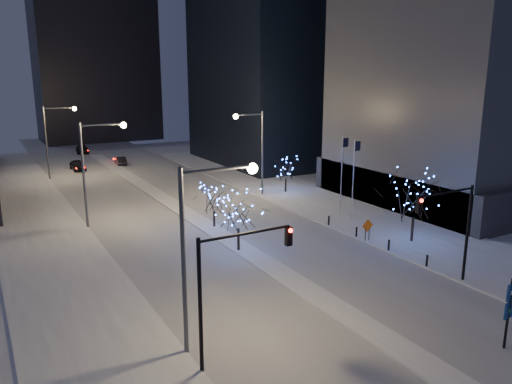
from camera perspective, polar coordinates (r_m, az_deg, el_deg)
ground at (r=31.05m, az=11.55°, el=-14.48°), size 160.00×160.00×0.00m
road at (r=60.10m, az=-10.82°, el=-0.58°), size 20.00×130.00×0.02m
median at (r=55.51m, az=-9.14°, el=-1.62°), size 2.00×80.00×0.15m
east_sidewalk at (r=54.36m, az=9.72°, el=-1.97°), size 10.00×90.00×0.15m
west_sidewalk at (r=43.05m, az=-22.04°, el=-6.99°), size 8.00×90.00×0.15m
midrise_block at (r=64.99m, az=24.89°, el=12.83°), size 30.00×22.00×30.00m
plinth at (r=66.18m, az=23.78°, el=1.56°), size 30.00×24.00×4.00m
horizon_block at (r=115.15m, az=-18.05°, el=16.20°), size 24.00×14.00×42.00m
street_lamp_w_near at (r=25.56m, az=-6.17°, el=-4.66°), size 4.40×0.56×10.00m
street_lamp_w_mid at (r=48.93m, az=-18.01°, el=3.54°), size 4.40×0.56×10.00m
street_lamp_w_far at (r=73.39m, az=-22.12°, el=6.36°), size 4.40×0.56×10.00m
street_lamp_east at (r=58.42m, az=-0.05°, el=5.70°), size 3.90×0.56×10.00m
traffic_signal_west at (r=24.66m, az=-3.10°, el=-9.62°), size 5.26×0.43×7.00m
traffic_signal_east at (r=36.07m, az=21.66°, el=-3.02°), size 5.26×0.43×7.00m
flagpoles at (r=50.20m, az=10.46°, el=2.25°), size 1.35×2.60×8.00m
bollards at (r=43.99m, az=13.12°, el=-5.16°), size 0.16×12.16×0.90m
car_near at (r=79.81m, az=-19.71°, el=2.90°), size 1.93×4.55×1.54m
car_mid at (r=82.49m, az=-15.21°, el=3.47°), size 1.84×4.14×1.32m
car_far at (r=96.43m, az=-19.24°, el=4.64°), size 2.64×5.26×1.47m
holiday_tree_median_near at (r=40.45m, az=-2.05°, el=-2.10°), size 4.71×4.71×5.27m
holiday_tree_median_far at (r=47.03m, az=-4.84°, el=-0.85°), size 3.73×3.73×4.09m
holiday_tree_plaza_near at (r=44.55m, az=17.69°, el=-0.58°), size 5.93×5.93×6.11m
holiday_tree_plaza_far at (r=60.68m, az=3.43°, el=2.59°), size 3.39×3.39×4.21m
wayfinding_sign at (r=30.02m, az=26.96°, el=-11.57°), size 0.72×0.16×4.01m
construction_sign at (r=44.33m, az=12.63°, el=-4.00°), size 1.19×0.06×1.96m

